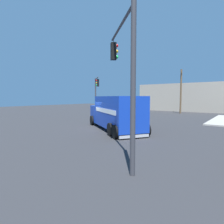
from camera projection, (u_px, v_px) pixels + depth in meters
name	position (u px, v px, depth m)	size (l,w,h in m)	color
ground_plane	(103.00, 128.00, 18.10)	(100.00, 100.00, 0.00)	#2B2B2D
delivery_truck	(115.00, 113.00, 16.74)	(8.47, 6.92, 3.03)	#1438AD
traffic_light_primary	(125.00, 67.00, 8.06)	(3.25, 3.14, 6.50)	#38383D
traffic_light_secondary	(96.00, 91.00, 27.35)	(3.01, 2.90, 5.83)	#38383D
utility_pole	(181.00, 91.00, 33.88)	(0.83, 2.12, 7.94)	brown
building_backdrop	(184.00, 97.00, 40.58)	(18.29, 6.00, 5.79)	gray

